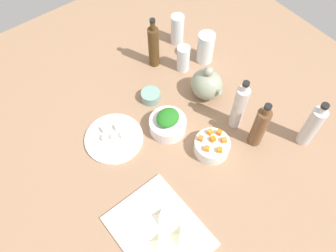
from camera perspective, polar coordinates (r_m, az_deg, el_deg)
The scene contains 30 objects.
tabletop at distance 132.97cm, azimuth 0.00°, elevation -1.52°, with size 190.00×190.00×3.00cm, color #9A7457.
cutting_board at distance 115.79cm, azimuth -1.53°, elevation -17.52°, with size 32.04×25.56×1.00cm, color white.
plate_tofu at distance 131.37cm, azimuth -9.20°, elevation -2.10°, with size 22.67×22.67×1.20cm, color white.
bowl_greens at distance 130.19cm, azimuth -0.04°, elevation 0.20°, with size 14.44×14.44×5.89cm, color white.
bowl_carrots at distance 126.42cm, azimuth 7.49°, elevation -3.47°, with size 13.34×13.34×5.67cm, color white.
bowl_small_side at distance 139.73cm, azimuth -2.95°, elevation 5.13°, with size 8.11×8.11×4.14cm, color #7BA296.
teapot at distance 138.55cm, azimuth 6.65°, elevation 7.11°, with size 15.27×12.52×16.27cm.
bottle_0 at distance 127.98cm, azimuth 12.03°, elevation 3.18°, with size 4.95×4.95×25.02cm.
bottle_1 at distance 132.17cm, azimuth 23.32°, elevation -0.03°, with size 5.40×5.40×23.14cm.
bottle_2 at distance 147.15cm, azimuth -2.46°, elevation 13.44°, with size 4.68×4.68×24.66cm.
bottle_3 at distance 125.94cm, azimuth 15.34°, elevation -0.16°, with size 5.22×5.22×22.96cm.
drinking_glass_0 at distance 151.92cm, azimuth 6.43°, elevation 13.14°, with size 7.40×7.40×14.47cm, color white.
drinking_glass_1 at distance 148.03cm, azimuth 2.63°, elevation 11.44°, with size 5.62×5.62×12.37cm, color white.
drinking_glass_2 at distance 159.61cm, azimuth 1.60°, elevation 16.14°, with size 6.02×6.02×14.62cm, color white.
carrot_cube_0 at distance 125.15cm, azimuth 7.20°, elevation -1.02°, with size 1.80×1.80×1.80cm, color orange.
carrot_cube_1 at distance 121.79cm, azimuth 8.82°, elevation -4.05°, with size 1.80×1.80×1.80cm, color orange.
carrot_cube_2 at distance 123.70cm, azimuth 7.68°, elevation -2.23°, with size 1.80×1.80×1.80cm, color orange.
carrot_cube_3 at distance 124.11cm, azimuth 9.54°, elevation -2.37°, with size 1.80×1.80×1.80cm, color orange.
carrot_cube_4 at distance 121.44cm, azimuth 6.65°, elevation -3.85°, with size 1.80×1.80×1.80cm, color orange.
carrot_cube_5 at distance 123.32cm, azimuth 5.57°, elevation -2.11°, with size 1.80×1.80×1.80cm, color orange.
carrot_cube_6 at distance 125.53cm, azimuth 8.73°, elevation -1.09°, with size 1.80×1.80×1.80cm, color orange.
chopped_greens_mound at distance 125.98cm, azimuth -0.04°, elevation 1.45°, with size 9.39×8.13×4.20cm, color #267521.
tofu_cube_0 at distance 129.58cm, azimuth -9.11°, elevation -1.92°, with size 2.20×2.20×2.20cm, color white.
tofu_cube_1 at distance 130.11cm, azimuth -10.65°, elevation -1.97°, with size 2.20×2.20×2.20cm, color silver.
tofu_cube_2 at distance 132.33cm, azimuth -10.81°, elevation -0.47°, with size 2.20×2.20×2.20cm, color white.
tofu_cube_3 at distance 129.53cm, azimuth -7.54°, elevation -1.58°, with size 2.20×2.20×2.20cm, color silver.
tofu_cube_4 at distance 131.93cm, azimuth -8.58°, elevation -0.14°, with size 2.20×2.20×2.20cm, color #EBE9CE.
dumpling_0 at distance 115.16cm, azimuth -1.41°, elevation -15.02°, with size 4.52×4.48×3.06cm, color beige.
dumpling_1 at distance 113.17cm, azimuth -1.65°, elevation -19.04°, with size 4.91×4.62×2.56cm, color beige.
dumpling_2 at distance 113.43cm, azimuth 2.00°, elevation -18.13°, with size 5.62×4.92×2.99cm, color beige.
Camera 1 is at (54.59, -42.15, 115.19)cm, focal length 35.71 mm.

